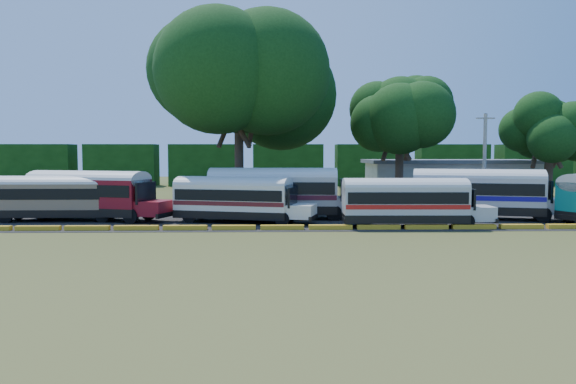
{
  "coord_description": "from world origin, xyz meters",
  "views": [
    {
      "loc": [
        -1.98,
        -33.54,
        4.77
      ],
      "look_at": [
        -1.02,
        6.0,
        2.0
      ],
      "focal_mm": 35.0,
      "sensor_mm": 36.0,
      "label": 1
    }
  ],
  "objects_px": {
    "bus_cream_west": "(236,197)",
    "tree_west": "(239,75)",
    "bus_white_red": "(408,199)",
    "bus_red": "(91,192)",
    "bus_beige": "(55,195)"
  },
  "relations": [
    {
      "from": "bus_red",
      "to": "tree_west",
      "type": "height_order",
      "value": "tree_west"
    },
    {
      "from": "bus_beige",
      "to": "bus_white_red",
      "type": "distance_m",
      "value": 24.14
    },
    {
      "from": "bus_red",
      "to": "bus_white_red",
      "type": "bearing_deg",
      "value": 6.96
    },
    {
      "from": "bus_cream_west",
      "to": "tree_west",
      "type": "xyz_separation_m",
      "value": [
        -0.54,
        12.18,
        9.9
      ]
    },
    {
      "from": "bus_red",
      "to": "bus_cream_west",
      "type": "xyz_separation_m",
      "value": [
        10.37,
        -1.82,
        -0.23
      ]
    },
    {
      "from": "bus_cream_west",
      "to": "tree_west",
      "type": "distance_m",
      "value": 15.71
    },
    {
      "from": "bus_beige",
      "to": "bus_white_red",
      "type": "height_order",
      "value": "bus_beige"
    },
    {
      "from": "bus_beige",
      "to": "bus_cream_west",
      "type": "distance_m",
      "value": 12.74
    },
    {
      "from": "bus_white_red",
      "to": "bus_cream_west",
      "type": "bearing_deg",
      "value": 168.71
    },
    {
      "from": "bus_beige",
      "to": "bus_red",
      "type": "distance_m",
      "value": 2.39
    },
    {
      "from": "bus_white_red",
      "to": "tree_west",
      "type": "height_order",
      "value": "tree_west"
    },
    {
      "from": "bus_white_red",
      "to": "tree_west",
      "type": "distance_m",
      "value": 21.22
    },
    {
      "from": "bus_beige",
      "to": "tree_west",
      "type": "xyz_separation_m",
      "value": [
        12.14,
        10.95,
        9.86
      ]
    },
    {
      "from": "bus_white_red",
      "to": "tree_west",
      "type": "relative_size",
      "value": 0.57
    },
    {
      "from": "bus_cream_west",
      "to": "tree_west",
      "type": "height_order",
      "value": "tree_west"
    }
  ]
}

